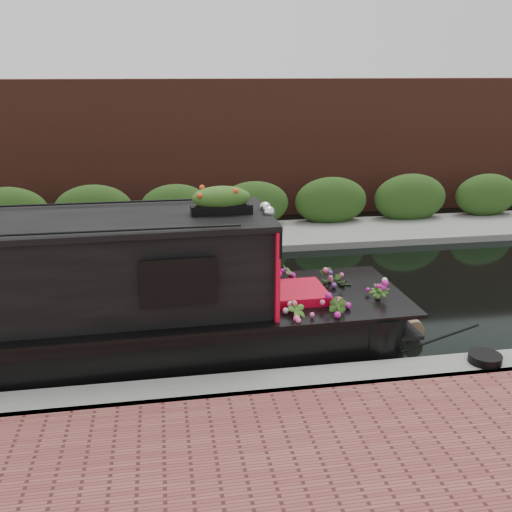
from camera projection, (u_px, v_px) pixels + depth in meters
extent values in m
plane|color=black|center=(191.00, 307.00, 10.73)|extent=(80.00, 80.00, 0.00)
cube|color=gray|center=(206.00, 403.00, 7.63)|extent=(40.00, 0.60, 0.50)
cube|color=slate|center=(181.00, 243.00, 14.66)|extent=(40.00, 2.40, 0.34)
cube|color=#254316|center=(180.00, 234.00, 15.51)|extent=(40.00, 1.10, 2.80)
cube|color=#54271C|center=(177.00, 215.00, 17.47)|extent=(40.00, 1.00, 8.00)
cube|color=red|center=(266.00, 261.00, 8.73)|extent=(0.10, 1.79, 1.38)
cube|color=black|center=(179.00, 282.00, 7.64)|extent=(0.92, 0.05, 0.56)
cube|color=red|center=(299.00, 303.00, 9.04)|extent=(0.84, 0.94, 0.51)
sphere|color=silver|center=(269.00, 212.00, 8.34)|extent=(0.18, 0.18, 0.18)
sphere|color=silver|center=(265.00, 208.00, 8.61)|extent=(0.18, 0.18, 0.18)
cube|color=black|center=(221.00, 209.00, 8.36)|extent=(0.90, 0.28, 0.14)
ellipsoid|color=#E04418|center=(221.00, 196.00, 8.30)|extent=(0.99, 0.29, 0.25)
imported|color=#366020|center=(297.00, 321.00, 8.32)|extent=(0.38, 0.34, 0.60)
imported|color=#366020|center=(337.00, 318.00, 8.44)|extent=(0.37, 0.40, 0.58)
imported|color=#366020|center=(336.00, 288.00, 9.58)|extent=(0.69, 0.66, 0.59)
imported|color=#366020|center=(378.00, 303.00, 8.98)|extent=(0.46, 0.46, 0.58)
imported|color=#366020|center=(289.00, 283.00, 9.68)|extent=(0.32, 0.40, 0.66)
cylinder|color=olive|center=(410.00, 326.00, 9.52)|extent=(0.33, 0.36, 0.33)
cylinder|color=black|center=(485.00, 358.00, 8.17)|extent=(0.47, 0.47, 0.12)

